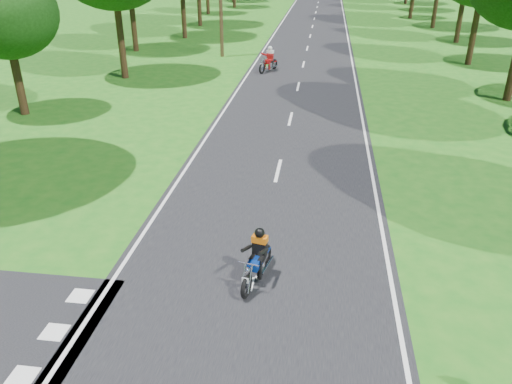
# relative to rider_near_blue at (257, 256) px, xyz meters

# --- Properties ---
(ground) EXTENTS (160.00, 160.00, 0.00)m
(ground) POSITION_rel_rider_near_blue_xyz_m (-0.12, -1.45, -0.69)
(ground) COLOR #1A5E15
(ground) RESTS_ON ground
(main_road) EXTENTS (7.00, 140.00, 0.02)m
(main_road) POSITION_rel_rider_near_blue_xyz_m (-0.12, 48.55, -0.68)
(main_road) COLOR black
(main_road) RESTS_ON ground
(road_markings) EXTENTS (7.40, 140.00, 0.01)m
(road_markings) POSITION_rel_rider_near_blue_xyz_m (-0.25, 46.68, -0.67)
(road_markings) COLOR silver
(road_markings) RESTS_ON main_road
(rider_near_blue) EXTENTS (0.88, 1.69, 1.34)m
(rider_near_blue) POSITION_rel_rider_near_blue_xyz_m (0.00, 0.00, 0.00)
(rider_near_blue) COLOR navy
(rider_near_blue) RESTS_ON main_road
(rider_far_red) EXTENTS (1.32, 1.96, 1.55)m
(rider_far_red) POSITION_rel_rider_near_blue_xyz_m (-2.24, 22.12, 0.11)
(rider_far_red) COLOR #B70E10
(rider_far_red) RESTS_ON main_road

